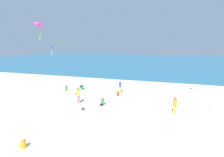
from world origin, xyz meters
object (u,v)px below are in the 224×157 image
(person_2, at_px, (175,104))
(person_4, at_px, (67,89))
(person_3, at_px, (120,86))
(person_6, at_px, (118,94))
(person_5, at_px, (23,144))
(beach_chair_mid_beach, at_px, (82,87))
(kite_magenta, at_px, (40,24))
(kite_blue, at_px, (52,46))
(person_1, at_px, (102,102))
(person_7, at_px, (78,94))

(person_2, bearing_deg, person_4, 18.53)
(person_3, bearing_deg, person_6, -7.16)
(person_2, xyz_separation_m, person_5, (-9.54, -8.08, -0.68))
(person_2, bearing_deg, person_5, 74.25)
(beach_chair_mid_beach, height_order, person_6, person_6)
(beach_chair_mid_beach, xyz_separation_m, person_6, (5.59, -1.53, -0.03))
(person_4, relative_size, kite_magenta, 0.72)
(kite_blue, bearing_deg, person_5, -72.58)
(kite_magenta, bearing_deg, person_4, 115.41)
(person_4, bearing_deg, person_3, -15.27)
(person_2, relative_size, person_5, 2.38)
(person_1, distance_m, person_6, 3.48)
(person_3, xyz_separation_m, person_5, (-3.22, -12.88, -0.72))
(person_1, relative_size, person_7, 0.45)
(beach_chair_mid_beach, distance_m, person_4, 2.14)
(person_5, xyz_separation_m, kite_magenta, (1.00, 1.34, 7.31))
(person_4, bearing_deg, kite_blue, -93.64)
(person_6, bearing_deg, person_3, -41.48)
(person_1, xyz_separation_m, kite_blue, (-4.49, -1.66, 5.83))
(person_1, height_order, person_3, person_3)
(beach_chair_mid_beach, relative_size, kite_magenta, 0.77)
(kite_blue, relative_size, kite_magenta, 0.93)
(person_3, xyz_separation_m, person_7, (-3.47, -4.83, 0.02))
(person_5, bearing_deg, person_1, -93.90)
(person_3, relative_size, person_5, 2.49)
(person_1, height_order, person_5, person_1)
(person_6, relative_size, kite_magenta, 0.56)
(person_4, height_order, kite_magenta, kite_magenta)
(person_1, bearing_deg, person_3, 178.73)
(kite_blue, height_order, kite_magenta, kite_magenta)
(person_6, bearing_deg, person_2, -161.94)
(beach_chair_mid_beach, bearing_deg, person_3, 33.01)
(person_3, bearing_deg, beach_chair_mid_beach, -101.31)
(person_3, distance_m, person_7, 5.95)
(person_2, height_order, kite_blue, kite_blue)
(person_3, xyz_separation_m, kite_blue, (-5.31, -6.23, 5.14))
(person_3, distance_m, person_5, 13.29)
(person_2, distance_m, person_5, 12.52)
(person_2, xyz_separation_m, person_3, (-6.32, 4.80, 0.04))
(person_6, xyz_separation_m, kite_magenta, (-2.23, -10.35, 7.32))
(person_1, height_order, kite_magenta, kite_magenta)
(person_5, bearing_deg, person_2, -127.53)
(beach_chair_mid_beach, xyz_separation_m, person_7, (2.11, -5.18, 0.72))
(person_1, xyz_separation_m, person_7, (-2.65, -0.27, 0.70))
(person_4, height_order, person_5, person_4)
(beach_chair_mid_beach, bearing_deg, kite_magenta, -37.68)
(person_3, bearing_deg, kite_magenta, -18.68)
(person_4, relative_size, person_6, 1.28)
(kite_blue, xyz_separation_m, kite_magenta, (3.09, -5.31, 1.45))
(person_4, relative_size, person_5, 1.23)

